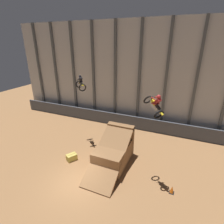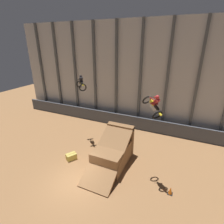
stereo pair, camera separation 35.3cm
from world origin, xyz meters
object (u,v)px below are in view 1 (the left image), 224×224
at_px(hay_bale_trackside, 72,157).
at_px(rider_bike_left_air, 81,84).
at_px(dirt_ramp, 114,151).
at_px(rider_bike_right_air, 155,105).
at_px(traffic_cone_near_ramp, 172,190).

bearing_deg(hay_bale_trackside, rider_bike_left_air, 103.49).
height_order(dirt_ramp, rider_bike_left_air, rider_bike_left_air).
xyz_separation_m(rider_bike_left_air, hay_bale_trackside, (0.87, -3.63, -6.01)).
xyz_separation_m(rider_bike_right_air, hay_bale_trackside, (-6.94, -0.51, -5.91)).
xyz_separation_m(dirt_ramp, traffic_cone_near_ramp, (5.17, -1.67, -0.78)).
relative_size(rider_bike_right_air, traffic_cone_near_ramp, 3.01).
height_order(rider_bike_left_air, traffic_cone_near_ramp, rider_bike_left_air).
bearing_deg(rider_bike_right_air, hay_bale_trackside, 134.73).
relative_size(dirt_ramp, rider_bike_left_air, 3.59).
distance_m(rider_bike_right_air, hay_bale_trackside, 9.13).
distance_m(rider_bike_left_air, traffic_cone_near_ramp, 12.10).
relative_size(rider_bike_left_air, traffic_cone_near_ramp, 2.76).
height_order(rider_bike_right_air, hay_bale_trackside, rider_bike_right_air).
height_order(rider_bike_left_air, hay_bale_trackside, rider_bike_left_air).
xyz_separation_m(dirt_ramp, hay_bale_trackside, (-3.69, -1.31, -0.78)).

